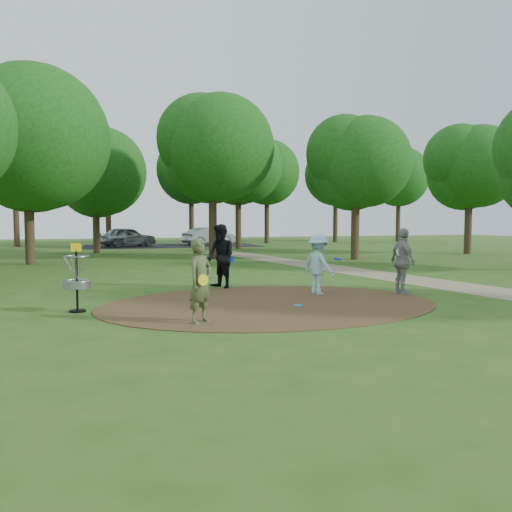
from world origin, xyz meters
name	(u,v)px	position (x,y,z in m)	size (l,w,h in m)	color
ground	(271,304)	(0.00, 0.00, 0.00)	(100.00, 100.00, 0.00)	#2D5119
dirt_clearing	(271,303)	(0.00, 0.00, 0.01)	(8.40, 8.40, 0.02)	#47301C
footpath	(439,284)	(6.50, 2.00, 0.01)	(2.00, 40.00, 0.01)	#8C7A5B
parking_lot	(172,246)	(2.00, 30.00, 0.00)	(14.00, 8.00, 0.01)	black
player_observer_with_disc	(200,281)	(-2.12, -1.78, 0.84)	(0.73, 0.71, 1.69)	#4D5632
player_throwing_with_disc	(319,264)	(1.79, 1.10, 0.83)	(1.19, 1.22, 1.67)	#9CDCE9
player_walking_with_disc	(221,256)	(-0.48, 3.16, 0.97)	(1.05, 1.16, 1.94)	black
player_waiting_with_disc	(403,261)	(4.00, 0.37, 0.92)	(0.51, 1.10, 1.84)	#979799
disc_ground_blue	(298,305)	(0.47, -0.59, 0.03)	(0.22, 0.22, 0.02)	#0B85C3
disc_ground_red	(202,293)	(-1.29, 2.13, 0.03)	(0.22, 0.22, 0.02)	red
car_left	(127,237)	(-1.63, 29.74, 0.78)	(1.85, 4.60, 1.57)	#939399
car_right	(209,236)	(5.12, 30.00, 0.75)	(1.58, 4.54, 1.50)	#9E9FA5
disc_golf_basket	(77,273)	(-4.50, 0.30, 0.87)	(0.63, 0.63, 1.54)	black
tree_ring	(202,147)	(0.30, 9.54, 5.16)	(37.17, 45.49, 8.98)	#332316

